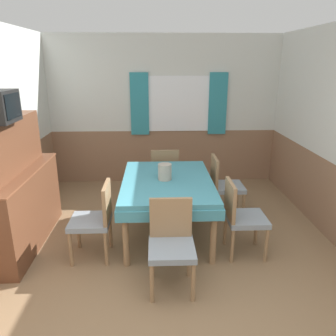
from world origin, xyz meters
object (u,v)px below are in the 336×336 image
at_px(chair_left_near, 96,217).
at_px(chair_head_near, 171,241).
at_px(dining_table, 167,187).
at_px(chair_right_far, 223,184).
at_px(vase, 165,172).
at_px(sideboard, 18,194).
at_px(chair_head_window, 165,172).
at_px(chair_right_near, 241,215).

xyz_separation_m(chair_left_near, chair_head_near, (0.82, -0.54, 0.00)).
xyz_separation_m(dining_table, chair_right_far, (0.82, 0.50, -0.15)).
bearing_deg(chair_left_near, vase, -57.46).
bearing_deg(dining_table, sideboard, -174.23).
relative_size(chair_right_far, chair_head_near, 1.00).
bearing_deg(chair_head_near, chair_left_near, -33.63).
xyz_separation_m(chair_head_window, sideboard, (-1.77, -1.22, 0.17)).
distance_m(chair_head_near, sideboard, 1.97).
xyz_separation_m(chair_right_near, sideboard, (-2.59, 0.32, 0.17)).
bearing_deg(chair_head_near, chair_right_far, -117.95).
height_order(chair_right_near, chair_head_near, same).
distance_m(chair_head_window, chair_head_near, 2.08).
relative_size(chair_head_window, chair_head_near, 1.00).
bearing_deg(dining_table, chair_left_near, -148.63).
xyz_separation_m(chair_left_near, sideboard, (-0.95, 0.32, 0.17)).
xyz_separation_m(chair_left_near, vase, (0.79, 0.50, 0.36)).
distance_m(chair_left_near, chair_head_window, 1.74).
bearing_deg(chair_right_near, chair_head_near, -56.37).
height_order(chair_head_near, vase, vase).
height_order(chair_left_near, sideboard, sideboard).
relative_size(chair_right_near, chair_right_far, 1.00).
relative_size(chair_right_far, sideboard, 0.55).
height_order(chair_left_near, chair_right_far, same).
relative_size(dining_table, chair_head_window, 1.80).
distance_m(chair_right_far, sideboard, 2.68).
bearing_deg(chair_head_near, vase, -88.34).
bearing_deg(chair_head_window, vase, -91.67).
height_order(chair_right_near, chair_head_window, same).
height_order(chair_right_far, chair_head_near, same).
height_order(chair_right_far, sideboard, sideboard).
height_order(chair_right_near, chair_right_far, same).
bearing_deg(sideboard, dining_table, 5.77).
height_order(chair_right_near, chair_left_near, same).
relative_size(chair_head_window, vase, 4.40).
relative_size(chair_head_near, vase, 4.40).
bearing_deg(chair_head_window, chair_right_near, -62.05).
xyz_separation_m(dining_table, vase, (-0.03, 0.00, 0.20)).
relative_size(chair_right_near, vase, 4.40).
height_order(dining_table, chair_right_near, chair_right_near).
bearing_deg(chair_right_near, chair_right_far, -180.00).
bearing_deg(chair_head_near, chair_right_near, -146.37).
height_order(dining_table, vase, vase).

